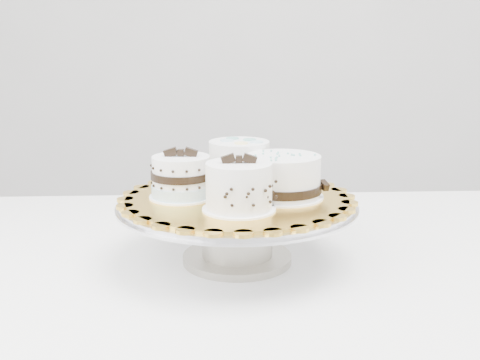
{
  "coord_description": "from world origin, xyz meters",
  "views": [
    {
      "loc": [
        -0.16,
        -0.89,
        1.11
      ],
      "look_at": [
        -0.11,
        0.03,
        0.89
      ],
      "focal_mm": 45.0,
      "sensor_mm": 36.0,
      "label": 1
    }
  ],
  "objects_px": {
    "cake_dots": "(239,163)",
    "cake_ribbon": "(284,178)",
    "cake_swirl": "(239,188)",
    "cake_banded": "(181,179)",
    "cake_board": "(237,198)",
    "cake_stand": "(237,219)",
    "table": "(246,297)"
  },
  "relations": [
    {
      "from": "cake_dots",
      "to": "cake_ribbon",
      "type": "distance_m",
      "value": 0.11
    },
    {
      "from": "cake_swirl",
      "to": "cake_banded",
      "type": "bearing_deg",
      "value": 139.98
    },
    {
      "from": "cake_board",
      "to": "cake_ribbon",
      "type": "bearing_deg",
      "value": -4.83
    },
    {
      "from": "cake_stand",
      "to": "cake_dots",
      "type": "xyz_separation_m",
      "value": [
        0.01,
        0.08,
        0.08
      ]
    },
    {
      "from": "cake_stand",
      "to": "cake_dots",
      "type": "relative_size",
      "value": 3.08
    },
    {
      "from": "cake_stand",
      "to": "cake_swirl",
      "type": "height_order",
      "value": "cake_swirl"
    },
    {
      "from": "cake_board",
      "to": "cake_dots",
      "type": "height_order",
      "value": "cake_dots"
    },
    {
      "from": "cake_stand",
      "to": "cake_dots",
      "type": "height_order",
      "value": "cake_dots"
    },
    {
      "from": "cake_ribbon",
      "to": "cake_swirl",
      "type": "bearing_deg",
      "value": -154.59
    },
    {
      "from": "cake_banded",
      "to": "cake_ribbon",
      "type": "height_order",
      "value": "cake_banded"
    },
    {
      "from": "cake_swirl",
      "to": "cake_dots",
      "type": "bearing_deg",
      "value": 87.9
    },
    {
      "from": "cake_banded",
      "to": "table",
      "type": "bearing_deg",
      "value": 15.09
    },
    {
      "from": "cake_ribbon",
      "to": "table",
      "type": "bearing_deg",
      "value": 138.52
    },
    {
      "from": "cake_banded",
      "to": "cake_swirl",
      "type": "bearing_deg",
      "value": -36.4
    },
    {
      "from": "table",
      "to": "cake_board",
      "type": "xyz_separation_m",
      "value": [
        -0.02,
        -0.02,
        0.18
      ]
    },
    {
      "from": "table",
      "to": "cake_swirl",
      "type": "relative_size",
      "value": 11.31
    },
    {
      "from": "table",
      "to": "cake_dots",
      "type": "xyz_separation_m",
      "value": [
        -0.01,
        0.06,
        0.22
      ]
    },
    {
      "from": "cake_dots",
      "to": "cake_board",
      "type": "bearing_deg",
      "value": -83.96
    },
    {
      "from": "cake_ribbon",
      "to": "cake_board",
      "type": "bearing_deg",
      "value": 157.79
    },
    {
      "from": "cake_board",
      "to": "cake_banded",
      "type": "relative_size",
      "value": 3.45
    },
    {
      "from": "cake_swirl",
      "to": "cake_banded",
      "type": "distance_m",
      "value": 0.12
    },
    {
      "from": "table",
      "to": "cake_banded",
      "type": "relative_size",
      "value": 11.99
    },
    {
      "from": "cake_board",
      "to": "cake_ribbon",
      "type": "distance_m",
      "value": 0.08
    },
    {
      "from": "cake_board",
      "to": "cake_dots",
      "type": "relative_size",
      "value": 2.83
    },
    {
      "from": "cake_board",
      "to": "cake_banded",
      "type": "xyz_separation_m",
      "value": [
        -0.09,
        0.0,
        0.03
      ]
    },
    {
      "from": "cake_board",
      "to": "cake_swirl",
      "type": "relative_size",
      "value": 3.25
    },
    {
      "from": "cake_swirl",
      "to": "cake_banded",
      "type": "xyz_separation_m",
      "value": [
        -0.09,
        0.08,
        -0.0
      ]
    },
    {
      "from": "table",
      "to": "cake_dots",
      "type": "relative_size",
      "value": 9.86
    },
    {
      "from": "cake_banded",
      "to": "cake_dots",
      "type": "xyz_separation_m",
      "value": [
        0.1,
        0.08,
        0.01
      ]
    },
    {
      "from": "cake_stand",
      "to": "cake_banded",
      "type": "bearing_deg",
      "value": 179.54
    },
    {
      "from": "table",
      "to": "cake_board",
      "type": "distance_m",
      "value": 0.18
    },
    {
      "from": "cake_stand",
      "to": "cake_dots",
      "type": "distance_m",
      "value": 0.11
    }
  ]
}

